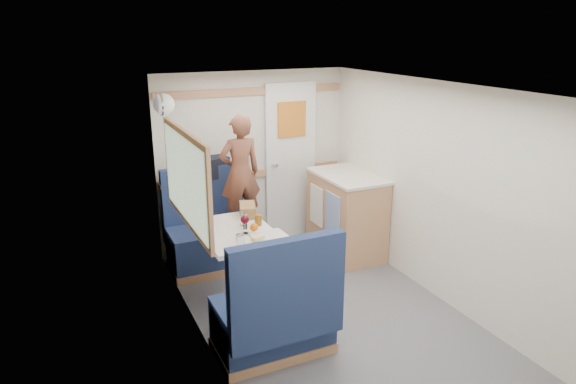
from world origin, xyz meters
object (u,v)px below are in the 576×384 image
dome_light (164,104)px  cheese_block (258,238)px  tray (273,239)px  pepper_grinder (245,224)px  bench_far (211,239)px  bench_near (276,320)px  bread_loaf (247,210)px  orange_fruit (254,227)px  duffel_bag (207,168)px  beer_glass (258,220)px  galley_counter (346,214)px  person (240,173)px  tumbler_right (243,219)px  dinette_table (237,246)px  wine_glass (245,220)px  tumbler_left (240,241)px

dome_light → cheese_block: size_ratio=1.90×
tray → pepper_grinder: bearing=110.0°
bench_far → tray: (0.21, -1.20, 0.43)m
bench_near → bread_loaf: bench_near is taller
bench_near → orange_fruit: (0.12, 0.74, 0.47)m
bench_far → tray: bench_far is taller
duffel_bag → beer_glass: bearing=-94.0°
duffel_bag → galley_counter: bearing=-34.5°
person → orange_fruit: bearing=76.7°
dome_light → tumbler_right: (0.49, -0.76, -0.97)m
dome_light → beer_glass: size_ratio=1.97×
bench_near → pepper_grinder: size_ratio=11.55×
dinette_table → bench_far: (-0.00, 0.86, -0.27)m
duffel_bag → pepper_grinder: 1.14m
galley_counter → bench_near: bearing=-136.1°
person → pepper_grinder: person is taller
wine_glass → bread_loaf: (0.18, 0.42, -0.07)m
tray → tumbler_left: size_ratio=3.17×
bench_far → wine_glass: bearing=-87.3°
galley_counter → tumbler_right: (-1.37, -0.46, 0.31)m
beer_glass → pepper_grinder: beer_glass is taller
duffel_bag → cheese_block: duffel_bag is taller
galley_counter → pepper_grinder: bearing=-158.5°
duffel_bag → orange_fruit: 1.26m
bench_near → wine_glass: bench_near is taller
dome_light → orange_fruit: size_ratio=2.76×
cheese_block → pepper_grinder: bearing=88.2°
dome_light → wine_glass: dome_light is taller
bench_far → bench_near: bearing=-90.0°
duffel_bag → tray: size_ratio=1.21×
galley_counter → tumbler_left: galley_counter is taller
tumbler_right → pepper_grinder: bearing=-99.7°
bench_near → dome_light: size_ratio=5.25×
galley_counter → orange_fruit: 1.53m
dinette_table → galley_counter: bearing=20.5°
galley_counter → tray: 1.56m
cheese_block → tumbler_left: tumbler_left is taller
cheese_block → tray: bearing=-4.6°
orange_fruit → tumbler_left: 0.34m
bench_far → dinette_table: bearing=-90.0°
orange_fruit → cheese_block: 0.21m
person → duffel_bag: (-0.23, 0.42, -0.03)m
bench_near → cheese_block: (0.07, 0.54, 0.46)m
tray → bread_loaf: (0.02, 0.65, 0.05)m
cheese_block → duffel_bag: bearing=90.3°
bench_far → wine_glass: bench_far is taller
tumbler_right → beer_glass: 0.14m
bench_near → galley_counter: 2.04m
bench_near → cheese_block: size_ratio=10.00×
tray → beer_glass: (0.02, 0.37, 0.04)m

